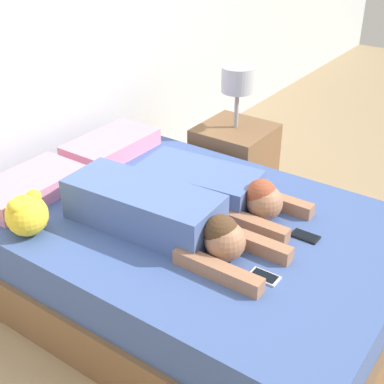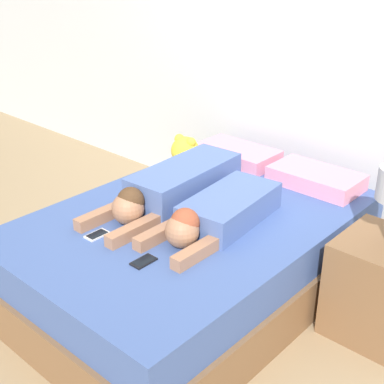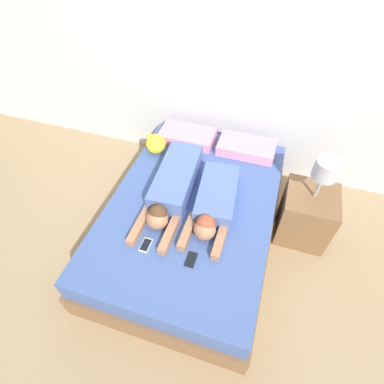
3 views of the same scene
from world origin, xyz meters
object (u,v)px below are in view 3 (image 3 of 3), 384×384
Objects in this scene: pillow_head_left at (187,136)px; cell_phone_right at (191,260)px; pillow_head_right at (246,147)px; plush_toy at (156,144)px; nightstand at (307,213)px; person_right at (214,203)px; cell_phone_left at (146,245)px; bed at (192,220)px; person_left at (173,187)px.

pillow_head_left reaches higher than cell_phone_right.
plush_toy is at bearing -161.98° from pillow_head_right.
plush_toy is 1.67m from nightstand.
person_right reaches higher than cell_phone_left.
pillow_head_right is at bearing 0.00° from pillow_head_left.
bed is 0.65m from cell_phone_left.
bed is at bearing -44.35° from plush_toy.
bed is 16.45× the size of cell_phone_right.
pillow_head_left is 1.03m from person_right.
person_right is at bearing -3.68° from bed.
pillow_head_left and pillow_head_right have the same top height.
nightstand reaches higher than cell_phone_right.
cell_phone_left and cell_phone_right have the same top height.
person_left reaches higher than pillow_head_left.
person_left is at bearing 121.48° from cell_phone_right.
pillow_head_right is 4.47× the size of cell_phone_right.
cell_phone_left is 1.17m from plush_toy.
plush_toy is (-0.79, 0.58, 0.03)m from person_right.
nightstand is at bearing 46.60° from cell_phone_right.
plush_toy is (-0.58, 0.57, 0.37)m from bed.
cell_phone_left is at bearing -144.19° from nightstand.
nightstand is (0.84, 0.39, -0.28)m from person_right.
person_right is 0.96× the size of nightstand.
cell_phone_left is 0.39m from cell_phone_right.
pillow_head_right is 0.91m from nightstand.
nightstand reaches higher than pillow_head_left.
bed is at bearing 67.80° from cell_phone_left.
cell_phone_right is at bearing -58.52° from person_left.
cell_phone_right is (0.50, -1.42, -0.05)m from pillow_head_left.
nightstand reaches higher than pillow_head_right.
cell_phone_left is 1.58m from nightstand.
bed is 1.12m from nightstand.
pillow_head_right is 2.72× the size of plush_toy.
person_left is 1.21× the size of person_right.
person_left is (0.13, -0.82, 0.05)m from pillow_head_left.
person_left is 5.29× the size of plush_toy.
pillow_head_right is at bearing 81.91° from person_right.
plush_toy reaches higher than person_right.
cell_phone_right is 0.13× the size of nightstand.
pillow_head_left is at bearing 49.82° from plush_toy.
bed is 10.04× the size of plush_toy.
cell_phone_left is at bearing -91.96° from person_left.
plush_toy reaches higher than bed.
person_left is at bearing 171.21° from person_right.
pillow_head_left is at bearing 180.00° from pillow_head_right.
pillow_head_left is at bearing 160.43° from nightstand.
nightstand is at bearing 14.54° from person_left.
person_right is at bearing -36.45° from plush_toy.
cell_phone_right is (-0.16, -1.42, -0.05)m from pillow_head_right.
bed is 0.64m from cell_phone_right.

